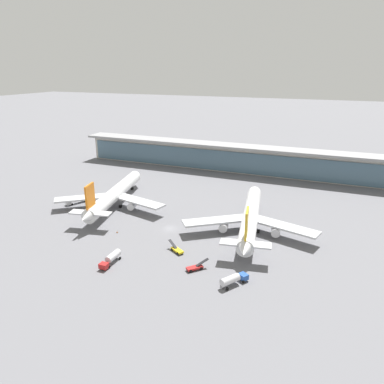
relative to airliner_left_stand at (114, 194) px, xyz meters
The scene contains 10 objects.
ground_plane 33.68m from the airliner_left_stand, 20.62° to the right, with size 1200.00×1200.00×0.00m, color slate.
airliner_left_stand is the anchor object (origin of this frame).
airliner_centre_stand 57.96m from the airliner_left_stand, ahead, with size 46.22×60.80×16.26m.
service_truck_near_nose_red 48.03m from the airliner_left_stand, 57.46° to the right, with size 2.52×8.61×2.95m.
service_truck_under_wing_white 17.54m from the airliner_left_stand, 168.89° to the right, with size 5.74×8.73×2.95m.
service_truck_mid_apron_yellow 48.78m from the airliner_left_stand, 33.14° to the right, with size 6.51×4.69×2.70m.
service_truck_by_tail_red 60.81m from the airliner_left_stand, 34.38° to the right, with size 5.54×5.97×2.70m.
service_truck_on_taxiway_blue 72.69m from the airliner_left_stand, 31.10° to the right, with size 6.47×8.48×2.95m.
terminal_building 77.52m from the airliner_left_stand, 66.28° to the left, with size 183.60×12.80×15.20m.
safety_cone_alpha 27.15m from the airliner_left_stand, 54.70° to the right, with size 0.62×0.62×0.70m.
Camera 1 is at (53.22, -107.81, 54.98)m, focal length 34.24 mm.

